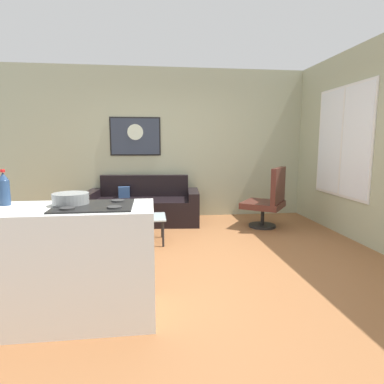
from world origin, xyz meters
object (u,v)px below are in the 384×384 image
at_px(armchair, 268,200).
at_px(wall_painting, 135,136).
at_px(coffee_table, 135,219).
at_px(mixing_bowl, 71,199).
at_px(soda_bottle, 4,189).
at_px(couch, 143,207).

bearing_deg(armchair, wall_painting, 154.80).
bearing_deg(wall_painting, coffee_table, -88.85).
distance_m(mixing_bowl, wall_painting, 3.62).
bearing_deg(soda_bottle, coffee_table, 63.56).
bearing_deg(coffee_table, soda_bottle, -116.44).
height_order(couch, armchair, armchair).
height_order(armchair, wall_painting, wall_painting).
bearing_deg(mixing_bowl, coffee_table, 78.24).
relative_size(couch, mixing_bowl, 7.20).
distance_m(soda_bottle, wall_painting, 3.63).
height_order(soda_bottle, wall_painting, wall_painting).
bearing_deg(mixing_bowl, wall_painting, 84.10).
xyz_separation_m(coffee_table, soda_bottle, (-0.92, -1.86, 0.71)).
height_order(couch, mixing_bowl, mixing_bowl).
bearing_deg(coffee_table, armchair, 15.02).
distance_m(armchair, soda_bottle, 4.00).
bearing_deg(armchair, mixing_bowl, -135.92).
xyz_separation_m(couch, soda_bottle, (-1.02, -3.06, 0.78)).
bearing_deg(armchair, soda_bottle, -141.87).
distance_m(armchair, mixing_bowl, 3.64).
relative_size(coffee_table, mixing_bowl, 3.08).
bearing_deg(armchair, couch, 163.53).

